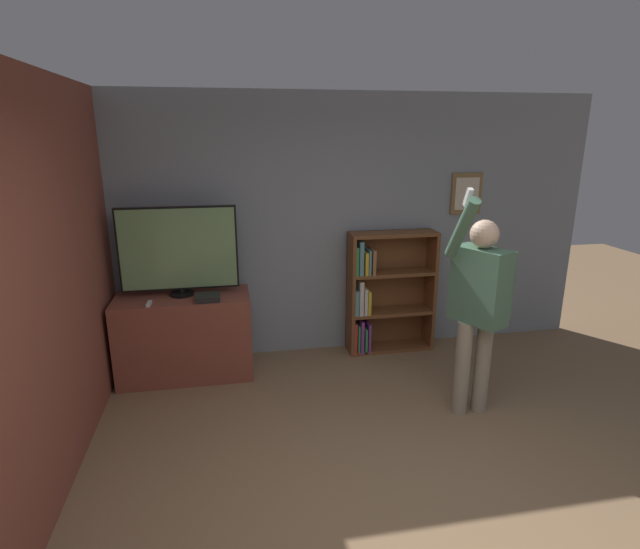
{
  "coord_description": "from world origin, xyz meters",
  "views": [
    {
      "loc": [
        -0.9,
        -2.12,
        2.31
      ],
      "look_at": [
        -0.14,
        1.86,
        1.14
      ],
      "focal_mm": 28.0,
      "sensor_mm": 36.0,
      "label": 1
    }
  ],
  "objects_px": {
    "game_console": "(208,297)",
    "person": "(479,300)",
    "television": "(179,250)",
    "bookshelf": "(382,293)"
  },
  "relations": [
    {
      "from": "game_console",
      "to": "person",
      "type": "bearing_deg",
      "value": -24.55
    },
    {
      "from": "television",
      "to": "person",
      "type": "distance_m",
      "value": 2.7
    },
    {
      "from": "television",
      "to": "game_console",
      "type": "xyz_separation_m",
      "value": [
        0.25,
        -0.19,
        -0.41
      ]
    },
    {
      "from": "game_console",
      "to": "bookshelf",
      "type": "height_order",
      "value": "bookshelf"
    },
    {
      "from": "television",
      "to": "person",
      "type": "relative_size",
      "value": 0.56
    },
    {
      "from": "person",
      "to": "television",
      "type": "bearing_deg",
      "value": -142.16
    },
    {
      "from": "television",
      "to": "person",
      "type": "height_order",
      "value": "person"
    },
    {
      "from": "game_console",
      "to": "person",
      "type": "relative_size",
      "value": 0.11
    },
    {
      "from": "television",
      "to": "game_console",
      "type": "bearing_deg",
      "value": -38.03
    },
    {
      "from": "bookshelf",
      "to": "television",
      "type": "bearing_deg",
      "value": -174.69
    }
  ]
}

